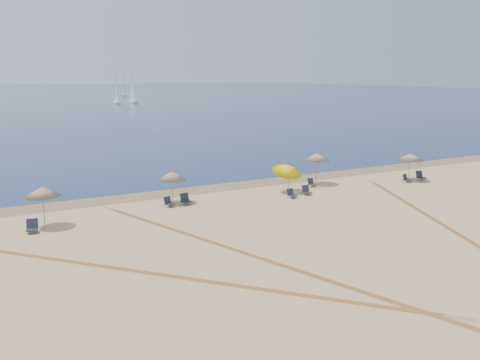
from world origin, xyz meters
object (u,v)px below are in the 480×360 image
at_px(chair_6, 312,183).
at_px(sailboat_0, 132,94).
at_px(umbrella_1, 42,192).
at_px(sailboat_3, 116,95).
at_px(chair_7, 407,179).
at_px(chair_5, 306,191).
at_px(umbrella_4, 317,157).
at_px(chair_1, 32,227).
at_px(umbrella_3, 288,168).
at_px(umbrella_5, 410,157).
at_px(chair_3, 186,199).
at_px(chair_4, 291,194).
at_px(chair_2, 169,202).
at_px(chair_8, 420,176).
at_px(umbrella_2, 172,176).
at_px(sailboat_1, 124,89).

xyz_separation_m(chair_6, sailboat_0, (21.68, 117.40, 2.17)).
xyz_separation_m(umbrella_1, sailboat_3, (36.00, 117.19, 0.28)).
bearing_deg(chair_7, chair_5, 162.14).
bearing_deg(umbrella_4, chair_1, -172.46).
xyz_separation_m(umbrella_3, umbrella_5, (10.94, -1.08, 0.17)).
distance_m(chair_5, sailboat_0, 121.78).
bearing_deg(sailboat_0, chair_5, -105.40).
height_order(chair_3, chair_4, chair_3).
bearing_deg(chair_2, chair_8, -24.55).
distance_m(umbrella_1, umbrella_5, 27.66).
bearing_deg(sailboat_0, umbrella_2, -109.88).
xyz_separation_m(umbrella_2, chair_7, (18.74, -2.38, -1.60)).
distance_m(chair_1, chair_6, 20.33).
relative_size(umbrella_4, chair_4, 3.67).
distance_m(umbrella_4, sailboat_3, 116.16).
relative_size(umbrella_3, umbrella_5, 1.06).
xyz_separation_m(chair_8, sailboat_1, (23.94, 168.40, 2.11)).
bearing_deg(chair_2, umbrella_4, -15.30).
height_order(umbrella_1, chair_8, umbrella_1).
bearing_deg(umbrella_2, chair_6, -0.41).
height_order(umbrella_4, sailboat_3, sailboat_3).
distance_m(umbrella_4, chair_6, 2.08).
relative_size(umbrella_5, chair_5, 3.31).
relative_size(chair_3, chair_8, 1.02).
height_order(chair_3, sailboat_3, sailboat_3).
bearing_deg(chair_1, umbrella_2, 25.22).
bearing_deg(sailboat_3, chair_8, -87.83).
xyz_separation_m(umbrella_4, sailboat_1, (32.33, 165.72, 0.28)).
height_order(umbrella_5, chair_7, umbrella_5).
xyz_separation_m(chair_6, chair_7, (7.53, -2.30, 0.01)).
distance_m(chair_6, sailboat_3, 116.74).
height_order(chair_8, sailboat_1, sailboat_1).
bearing_deg(chair_8, sailboat_3, 89.26).
distance_m(chair_2, chair_5, 9.89).
bearing_deg(chair_5, sailboat_1, 83.29).
relative_size(chair_7, sailboat_0, 0.09).
height_order(chair_2, chair_5, chair_5).
xyz_separation_m(chair_5, sailboat_0, (23.62, 119.45, 2.15)).
bearing_deg(sailboat_3, umbrella_4, -92.05).
relative_size(chair_3, chair_5, 1.11).
height_order(umbrella_4, chair_6, umbrella_4).
height_order(chair_2, chair_7, chair_7).
relative_size(chair_2, chair_5, 1.11).
height_order(umbrella_3, chair_1, umbrella_3).
distance_m(umbrella_1, chair_4, 16.16).
relative_size(umbrella_3, chair_4, 3.53).
xyz_separation_m(chair_1, chair_7, (27.73, 0.01, -0.04)).
bearing_deg(chair_8, umbrella_4, 165.14).
bearing_deg(umbrella_2, umbrella_3, -6.12).
distance_m(chair_2, chair_8, 20.95).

